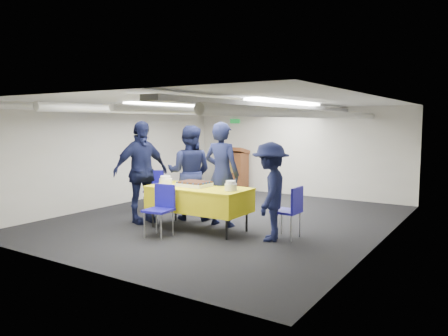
{
  "coord_description": "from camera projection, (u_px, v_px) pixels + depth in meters",
  "views": [
    {
      "loc": [
        4.61,
        -7.15,
        1.92
      ],
      "look_at": [
        0.1,
        -0.2,
        1.05
      ],
      "focal_mm": 35.0,
      "sensor_mm": 36.0,
      "label": 1
    }
  ],
  "objects": [
    {
      "name": "plate_stack_left",
      "position": [
        166.0,
        180.0,
        8.13
      ],
      "size": [
        0.24,
        0.24,
        0.16
      ],
      "color": "white",
      "rests_on": "serving_table"
    },
    {
      "name": "plate_stack_right",
      "position": [
        231.0,
        186.0,
        7.35
      ],
      "size": [
        0.21,
        0.21,
        0.17
      ],
      "color": "white",
      "rests_on": "serving_table"
    },
    {
      "name": "sailor_c",
      "position": [
        141.0,
        172.0,
        8.33
      ],
      "size": [
        0.78,
        1.23,
        1.95
      ],
      "primitive_type": "imported",
      "rotation": [
        0.0,
        0.0,
        1.29
      ],
      "color": "black",
      "rests_on": "ground"
    },
    {
      "name": "serving_table",
      "position": [
        199.0,
        199.0,
        7.81
      ],
      "size": [
        1.85,
        0.9,
        0.77
      ],
      "color": "black",
      "rests_on": "ground"
    },
    {
      "name": "room_shell",
      "position": [
        240.0,
        128.0,
        8.76
      ],
      "size": [
        6.0,
        7.0,
        2.3
      ],
      "color": "beige",
      "rests_on": "ground"
    },
    {
      "name": "sailor_b",
      "position": [
        189.0,
        173.0,
        8.61
      ],
      "size": [
        1.11,
        1.01,
        1.86
      ],
      "primitive_type": "imported",
      "rotation": [
        0.0,
        0.0,
        3.56
      ],
      "color": "black",
      "rests_on": "ground"
    },
    {
      "name": "sailor_d",
      "position": [
        270.0,
        191.0,
        7.07
      ],
      "size": [
        0.9,
        1.18,
        1.61
      ],
      "primitive_type": "imported",
      "rotation": [
        0.0,
        0.0,
        -1.24
      ],
      "color": "black",
      "rests_on": "ground"
    },
    {
      "name": "sheet_cake",
      "position": [
        194.0,
        184.0,
        7.85
      ],
      "size": [
        0.55,
        0.43,
        0.1
      ],
      "color": "white",
      "rests_on": "serving_table"
    },
    {
      "name": "chair_near",
      "position": [
        161.0,
        205.0,
        7.37
      ],
      "size": [
        0.46,
        0.46,
        0.87
      ],
      "color": "gray",
      "rests_on": "ground"
    },
    {
      "name": "ground",
      "position": [
        225.0,
        219.0,
        8.66
      ],
      "size": [
        7.0,
        7.0,
        0.0
      ],
      "primitive_type": "plane",
      "color": "black",
      "rests_on": "ground"
    },
    {
      "name": "chair_left",
      "position": [
        154.0,
        186.0,
        9.51
      ],
      "size": [
        0.58,
        0.58,
        0.87
      ],
      "color": "gray",
      "rests_on": "ground"
    },
    {
      "name": "sailor_a",
      "position": [
        222.0,
        174.0,
        8.06
      ],
      "size": [
        0.72,
        0.48,
        1.93
      ],
      "primitive_type": "imported",
      "rotation": [
        0.0,
        0.0,
        3.17
      ],
      "color": "black",
      "rests_on": "ground"
    },
    {
      "name": "podium",
      "position": [
        236.0,
        170.0,
        12.0
      ],
      "size": [
        0.62,
        0.53,
        1.25
      ],
      "color": "brown",
      "rests_on": "ground"
    },
    {
      "name": "chair_right",
      "position": [
        291.0,
        207.0,
        7.17
      ],
      "size": [
        0.43,
        0.43,
        0.87
      ],
      "color": "gray",
      "rests_on": "ground"
    }
  ]
}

